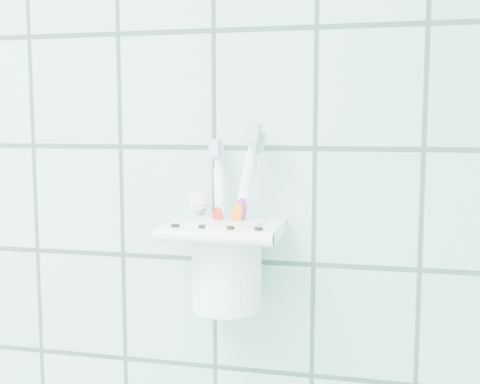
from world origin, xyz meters
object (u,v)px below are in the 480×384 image
(toothbrush_orange, at_px, (227,209))
(toothbrush_blue, at_px, (213,215))
(holder_bracket, at_px, (224,231))
(toothpaste_tube, at_px, (213,237))
(cup, at_px, (227,261))
(toothbrush_pink, at_px, (223,221))

(toothbrush_orange, bearing_deg, toothbrush_blue, -107.04)
(holder_bracket, relative_size, toothbrush_blue, 0.64)
(toothbrush_blue, bearing_deg, toothpaste_tube, 110.47)
(toothbrush_blue, bearing_deg, cup, 57.50)
(toothbrush_pink, height_order, toothbrush_blue, toothbrush_blue)
(holder_bracket, height_order, toothbrush_pink, toothbrush_pink)
(holder_bracket, relative_size, toothbrush_orange, 0.62)
(holder_bracket, xyz_separation_m, toothbrush_pink, (0.00, -0.01, 0.01))
(toothbrush_pink, relative_size, toothbrush_blue, 0.94)
(toothbrush_pink, relative_size, toothbrush_orange, 0.91)
(holder_bracket, bearing_deg, cup, 71.74)
(toothpaste_tube, bearing_deg, toothbrush_orange, 26.30)
(holder_bracket, xyz_separation_m, cup, (0.00, 0.00, -0.04))
(cup, xyz_separation_m, toothbrush_blue, (-0.01, -0.01, 0.06))
(toothbrush_blue, bearing_deg, holder_bracket, 51.52)
(cup, height_order, toothbrush_pink, toothbrush_pink)
(toothbrush_pink, bearing_deg, holder_bracket, 110.02)
(cup, xyz_separation_m, toothbrush_orange, (-0.00, 0.01, 0.06))
(toothpaste_tube, bearing_deg, toothbrush_pink, -51.38)
(toothpaste_tube, bearing_deg, cup, -15.36)
(cup, distance_m, toothbrush_blue, 0.06)
(toothbrush_blue, relative_size, toothbrush_orange, 0.97)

